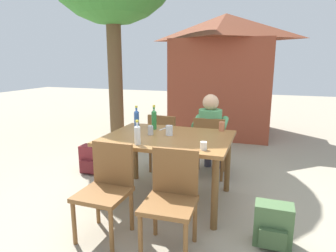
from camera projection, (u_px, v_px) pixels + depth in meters
ground_plane at (168, 199)px, 3.55m from camera, size 24.00×24.00×0.00m
dining_table at (168, 144)px, 3.40m from camera, size 1.42×1.08×0.78m
chair_far_right at (209, 144)px, 4.11m from camera, size 0.47×0.47×0.87m
chair_near_right at (172, 195)px, 2.56m from camera, size 0.46×0.46×0.87m
chair_near_left at (107, 185)px, 2.76m from camera, size 0.45×0.45×0.87m
chair_far_left at (165, 140)px, 4.32m from camera, size 0.48×0.48×0.87m
person_in_white_shirt at (211, 131)px, 4.18m from camera, size 0.47×0.62×1.18m
bottle_blue at (137, 119)px, 3.75m from camera, size 0.06×0.06×0.29m
bottle_green at (154, 119)px, 3.69m from camera, size 0.06×0.06×0.31m
bottle_clear at (137, 134)px, 3.02m from camera, size 0.06×0.06×0.26m
cup_steel at (151, 130)px, 3.43m from camera, size 0.06×0.06×0.11m
cup_glass at (169, 130)px, 3.40m from camera, size 0.08×0.08×0.12m
cup_terracotta at (222, 126)px, 3.62m from camera, size 0.07×0.07×0.11m
cup_white at (204, 146)px, 2.86m from camera, size 0.06×0.06×0.08m
table_knife at (165, 128)px, 3.77m from camera, size 0.06×0.24×0.01m
backpack_by_near_side at (273, 226)px, 2.63m from camera, size 0.33×0.25×0.39m
backpack_by_far_side at (92, 160)px, 4.35m from camera, size 0.33×0.25×0.40m
brick_kiosk at (224, 72)px, 6.59m from camera, size 2.39×2.04×2.61m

